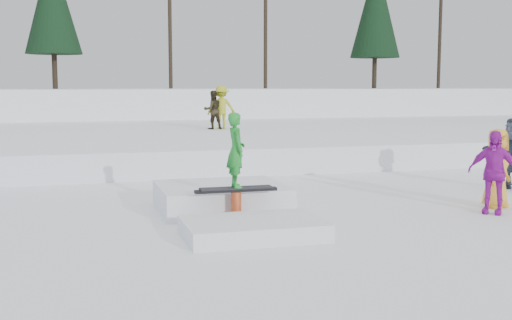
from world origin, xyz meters
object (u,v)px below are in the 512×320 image
object	(u,v)px
spectator_purple	(493,172)
jib_rail_feature	(229,202)
spectator_yellow	(497,168)
walker_ygreen	(221,107)
walker_olive	(213,110)

from	to	relation	value
spectator_purple	jib_rail_feature	distance (m)	5.43
spectator_yellow	jib_rail_feature	size ratio (longest dim) A/B	0.39
walker_ygreen	spectator_yellow	world-z (taller)	walker_ygreen
walker_olive	spectator_purple	distance (m)	15.19
spectator_yellow	jib_rail_feature	xyz separation A→B (m)	(-5.75, 0.62, -0.55)
spectator_purple	jib_rail_feature	xyz separation A→B (m)	(-5.27, 1.16, -0.55)
walker_olive	walker_ygreen	bearing A→B (deg)	-156.71
walker_ygreen	spectator_purple	distance (m)	15.35
walker_ygreen	spectator_yellow	bearing A→B (deg)	104.72
spectator_purple	walker_olive	bearing A→B (deg)	145.89
walker_ygreen	jib_rail_feature	world-z (taller)	walker_ygreen
walker_olive	walker_ygreen	world-z (taller)	walker_ygreen
spectator_yellow	jib_rail_feature	world-z (taller)	jib_rail_feature
walker_olive	spectator_purple	xyz separation A→B (m)	(2.63, -14.94, -0.74)
walker_ygreen	spectator_purple	bearing A→B (deg)	102.59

